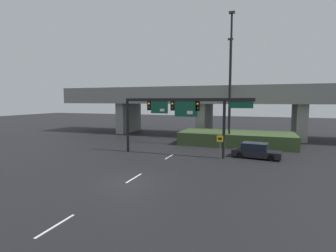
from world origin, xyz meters
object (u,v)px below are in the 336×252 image
highway_light_pole_far (230,88)px  parked_sedan_near_right (256,151)px  highway_light_pole_near (230,78)px  speed_limit_sign (220,144)px  signal_gantry (180,110)px

highway_light_pole_far → parked_sedan_near_right: bearing=-68.9°
highway_light_pole_near → highway_light_pole_far: (-0.65, 4.95, -0.95)m
speed_limit_sign → highway_light_pole_near: bearing=89.7°
signal_gantry → highway_light_pole_far: highway_light_pole_far is taller
speed_limit_sign → highway_light_pole_far: 13.43m
signal_gantry → speed_limit_sign: size_ratio=5.61×
signal_gantry → highway_light_pole_far: (3.56, 11.32, 2.66)m
speed_limit_sign → highway_light_pole_near: 9.84m
speed_limit_sign → parked_sedan_near_right: bearing=33.3°
signal_gantry → highway_light_pole_far: bearing=72.6°
highway_light_pole_near → highway_light_pole_far: bearing=97.5°
highway_light_pole_far → signal_gantry: bearing=-107.4°
highway_light_pole_far → parked_sedan_near_right: (3.85, -9.97, -6.69)m
speed_limit_sign → highway_light_pole_far: size_ratio=0.17×
signal_gantry → speed_limit_sign: bearing=-10.6°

